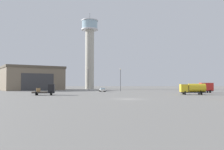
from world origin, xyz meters
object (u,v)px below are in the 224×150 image
object	(u,v)px
truck_fuel_tanker_yellow	(193,88)
truck_flatbed_black	(47,90)
truck_box_red	(204,87)
light_post_west	(88,77)
light_post_centre	(120,78)
control_tower	(90,47)
car_white	(102,90)

from	to	relation	value
truck_fuel_tanker_yellow	truck_flatbed_black	world-z (taller)	truck_fuel_tanker_yellow
truck_box_red	light_post_west	distance (m)	47.26
truck_box_red	light_post_centre	bearing A→B (deg)	-26.81
truck_fuel_tanker_yellow	light_post_centre	size ratio (longest dim) A/B	0.76
control_tower	light_post_centre	world-z (taller)	control_tower
truck_flatbed_black	light_post_centre	distance (m)	35.77
truck_fuel_tanker_yellow	truck_flatbed_black	distance (m)	38.95
truck_fuel_tanker_yellow	truck_flatbed_black	xyz separation A→B (m)	(-38.80, -3.37, -0.35)
light_post_west	car_white	bearing A→B (deg)	-63.74
light_post_centre	truck_box_red	bearing A→B (deg)	-27.11
light_post_west	light_post_centre	distance (m)	16.95
control_tower	car_white	world-z (taller)	control_tower
light_post_west	light_post_centre	size ratio (longest dim) A/B	1.12
light_post_west	light_post_centre	xyz separation A→B (m)	(13.86, -9.74, -0.53)
truck_flatbed_black	truck_fuel_tanker_yellow	bearing A→B (deg)	-5.37
control_tower	truck_flatbed_black	world-z (taller)	control_tower
truck_box_red	light_post_centre	world-z (taller)	light_post_centre
truck_flatbed_black	car_white	world-z (taller)	truck_flatbed_black
car_white	light_post_centre	bearing A→B (deg)	-65.37
truck_box_red	light_post_west	bearing A→B (deg)	-29.68
light_post_west	control_tower	bearing A→B (deg)	95.45
control_tower	truck_fuel_tanker_yellow	size ratio (longest dim) A/B	6.19
truck_box_red	light_post_centre	size ratio (longest dim) A/B	0.64
car_white	light_post_west	distance (m)	17.05
control_tower	truck_box_red	bearing A→B (deg)	-48.51
truck_flatbed_black	car_white	distance (m)	28.01
light_post_centre	truck_flatbed_black	bearing A→B (deg)	-123.08
car_white	control_tower	bearing A→B (deg)	2.04
truck_fuel_tanker_yellow	truck_box_red	bearing A→B (deg)	-117.92
truck_box_red	car_white	size ratio (longest dim) A/B	1.22
car_white	light_post_centre	size ratio (longest dim) A/B	0.53
truck_box_red	light_post_west	xyz separation A→B (m)	(-40.80, 23.53, 3.98)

